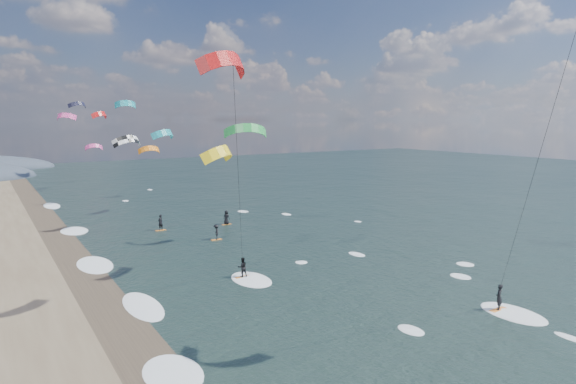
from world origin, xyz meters
TOP-DOWN VIEW (x-y plane):
  - ground at (0.00, 0.00)m, footprint 260.00×260.00m
  - wet_sand_strip at (-12.00, 10.00)m, footprint 3.00×240.00m
  - kitesurfer_near_a at (5.27, -2.54)m, footprint 7.64×9.31m
  - kitesurfer_near_b at (-4.37, 12.44)m, footprint 6.90×8.61m
  - far_kitesurfers at (1.55, 31.77)m, footprint 8.34×7.85m
  - bg_kite_field at (-0.45, 52.74)m, footprint 13.25×73.65m
  - shoreline_surf at (-10.80, 14.75)m, footprint 2.40×79.40m

SIDE VIEW (x-z plane):
  - ground at x=0.00m, z-range 0.00..0.00m
  - shoreline_surf at x=-10.80m, z-range -0.06..0.06m
  - wet_sand_strip at x=-12.00m, z-range 0.00..0.01m
  - far_kitesurfers at x=1.55m, z-range -0.06..1.68m
  - kitesurfer_near_b at x=-4.37m, z-range 2.15..18.21m
  - bg_kite_field at x=-0.45m, z-range 6.33..15.61m
  - kitesurfer_near_a at x=5.27m, z-range 5.05..24.55m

